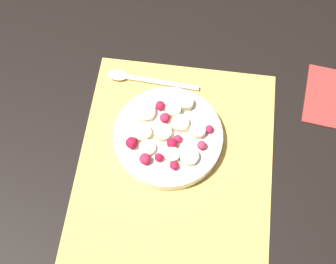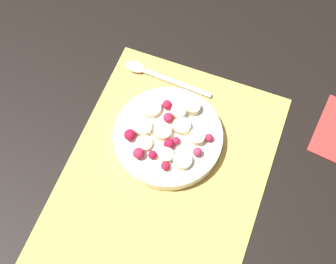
{
  "view_description": "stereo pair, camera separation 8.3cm",
  "coord_description": "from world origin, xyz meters",
  "views": [
    {
      "loc": [
        0.28,
        0.03,
        0.79
      ],
      "look_at": [
        -0.07,
        -0.02,
        0.04
      ],
      "focal_mm": 50.0,
      "sensor_mm": 36.0,
      "label": 1
    },
    {
      "loc": [
        0.26,
        0.11,
        0.79
      ],
      "look_at": [
        -0.07,
        -0.02,
        0.04
      ],
      "focal_mm": 50.0,
      "sensor_mm": 36.0,
      "label": 2
    }
  ],
  "objects": [
    {
      "name": "ground_plane",
      "position": [
        0.0,
        0.0,
        0.0
      ],
      "size": [
        3.0,
        3.0,
        0.0
      ],
      "primitive_type": "plane",
      "color": "black"
    },
    {
      "name": "placemat",
      "position": [
        0.0,
        0.0,
        0.0
      ],
      "size": [
        0.47,
        0.35,
        0.01
      ],
      "color": "#E0B251",
      "rests_on": "ground_plane"
    },
    {
      "name": "fruit_bowl",
      "position": [
        -0.07,
        -0.02,
        0.02
      ],
      "size": [
        0.2,
        0.2,
        0.05
      ],
      "color": "white",
      "rests_on": "placemat"
    },
    {
      "name": "spoon",
      "position": [
        -0.19,
        -0.1,
        0.01
      ],
      "size": [
        0.03,
        0.18,
        0.01
      ],
      "rotation": [
        0.0,
        0.0,
        4.66
      ],
      "color": "silver",
      "rests_on": "placemat"
    }
  ]
}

